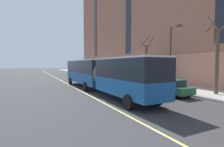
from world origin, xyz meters
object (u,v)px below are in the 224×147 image
Objects in this scene: street_tree_mid_block at (217,56)px; street_lamp at (172,51)px; parked_car_green_0 at (86,73)px; street_tree_far_uptown at (146,60)px; parked_car_black_2 at (103,76)px; city_bus at (99,73)px; parked_car_green_3 at (171,88)px.

street_tree_mid_block is 4.23m from street_lamp.
street_tree_far_uptown is at bearing -77.89° from parked_car_green_0.
street_lamp is (1.71, -15.60, 3.62)m from parked_car_black_2.
city_bus reaches higher than parked_car_green_0.
parked_car_black_2 is 17.53m from parked_car_green_3.
street_lamp reaches higher than parked_car_green_3.
street_tree_far_uptown reaches higher than parked_car_green_0.
street_tree_far_uptown is at bearing -64.68° from parked_car_black_2.
parked_car_green_3 is 0.61× the size of street_lamp.
parked_car_black_2 is 0.61× the size of street_tree_mid_block.
street_tree_mid_block reaches higher than parked_car_green_3.
street_tree_far_uptown is 1.04× the size of street_lamp.
parked_car_green_3 is 5.31m from street_tree_mid_block.
city_bus is 4.56× the size of parked_car_green_3.
street_tree_far_uptown is (4.05, 9.46, 2.81)m from parked_car_green_3.
street_tree_far_uptown reaches higher than street_lamp.
parked_car_green_0 is at bearing 89.82° from parked_car_green_3.
street_lamp reaches higher than city_bus.
street_tree_far_uptown reaches higher than parked_car_green_3.
street_lamp is at bearing -25.27° from city_bus.
parked_car_green_3 is at bearing -113.18° from street_tree_far_uptown.
street_lamp is (1.95, 1.93, 3.62)m from parked_car_green_3.
street_tree_far_uptown reaches higher than parked_car_black_2.
street_tree_far_uptown reaches higher than city_bus.
street_tree_mid_block is at bearing -82.44° from parked_car_green_0.
parked_car_green_3 is at bearing -135.29° from street_lamp.
parked_car_green_3 is 0.59× the size of street_tree_far_uptown.
parked_car_green_0 is (5.37, 22.59, -1.28)m from city_bus.
city_bus is 23.26m from parked_car_green_0.
parked_car_green_3 is (-0.09, -27.93, 0.00)m from parked_car_green_0.
parked_car_black_2 and parked_car_green_3 have the same top height.
parked_car_green_0 is 0.60× the size of street_tree_far_uptown.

